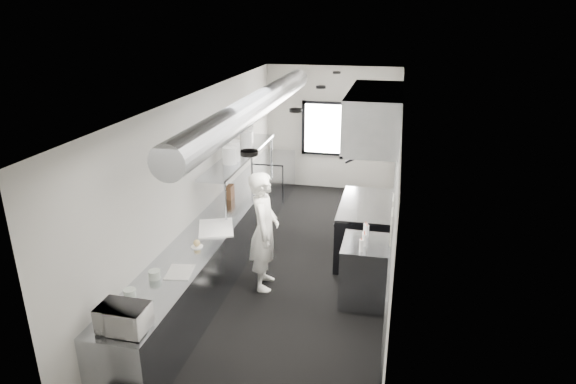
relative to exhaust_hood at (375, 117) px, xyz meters
The scene contains 35 objects.
floor 2.72m from the exhaust_hood, 147.45° to the right, with size 3.00×8.00×0.01m, color black.
ceiling 1.36m from the exhaust_hood, 147.45° to the right, with size 3.00×8.00×0.01m, color silver.
wall_back 3.62m from the exhaust_hood, 108.38° to the left, with size 3.00×0.02×2.80m, color #AFADA6.
wall_front 4.93m from the exhaust_hood, 103.13° to the right, with size 3.00×0.02×2.80m, color #AFADA6.
wall_left 2.87m from the exhaust_hood, 164.91° to the right, with size 0.02×8.00×2.80m, color #AFADA6.
wall_right 1.28m from the exhaust_hood, 60.05° to the right, with size 0.02×8.00×2.80m, color #AFADA6.
wall_cladding 1.92m from the exhaust_hood, 46.22° to the right, with size 0.03×5.50×1.10m, color #9BA2A9.
hvac_duct 1.83m from the exhaust_hood, behind, with size 0.40×0.40×6.40m, color gray.
service_window 3.58m from the exhaust_hood, 108.57° to the left, with size 1.36×0.05×1.25m.
exhaust_hood is the anchor object (origin of this frame).
prep_counter 3.20m from the exhaust_hood, 151.89° to the right, with size 0.70×6.00×0.90m, color #9BA2A9.
pass_shelf 2.46m from the exhaust_hood, behind, with size 0.45×3.00×0.68m.
range 1.92m from the exhaust_hood, behind, with size 0.88×1.60×0.94m.
bottle_station 2.39m from the exhaust_hood, 87.82° to the right, with size 0.65×0.80×0.90m, color #9BA2A9.
far_work_table 3.88m from the exhaust_hood, 131.94° to the left, with size 0.70×1.20×0.90m, color #9BA2A9.
notice_sheet_a 2.09m from the exhaust_hood, 78.88° to the right, with size 0.02×0.28×0.38m, color silver.
notice_sheet_b 2.43m from the exhaust_hood, 80.58° to the right, with size 0.02×0.28×0.38m, color silver.
line_cook 2.46m from the exhaust_hood, 137.05° to the right, with size 0.66×0.43×1.80m, color white.
microwave 4.71m from the exhaust_hood, 119.07° to the right, with size 0.46×0.35×0.28m, color silver.
deli_tub_a 4.41m from the exhaust_hood, 125.88° to the right, with size 0.14×0.14×0.10m, color #A5B2A4.
deli_tub_b 4.03m from the exhaust_hood, 128.87° to the right, with size 0.15×0.15×0.10m, color #A5B2A4.
newspaper 3.77m from the exhaust_hood, 127.98° to the right, with size 0.31×0.38×0.01m, color white.
small_plate 3.34m from the exhaust_hood, 137.21° to the right, with size 0.16×0.16×0.01m, color white.
pastry 3.32m from the exhaust_hood, 137.21° to the right, with size 0.09×0.09×0.09m, color #D7B770.
cutting_board 2.97m from the exhaust_hood, 146.80° to the right, with size 0.49×0.66×0.02m, color white.
knife_block 2.73m from the exhaust_hood, behind, with size 0.10×0.21×0.23m, color #4D2E1B.
plate_stack_a 2.40m from the exhaust_hood, behind, with size 0.24×0.24×0.28m, color white.
plate_stack_b 2.38m from the exhaust_hood, behind, with size 0.26×0.26×0.34m, color white.
plate_stack_c 2.45m from the exhaust_hood, 164.46° to the left, with size 0.22×0.22×0.32m, color white.
plate_stack_d 2.56m from the exhaust_hood, 159.82° to the left, with size 0.24×0.24×0.36m, color white.
squeeze_bottle_a 2.18m from the exhaust_hood, 89.89° to the right, with size 0.06×0.06×0.17m, color white.
squeeze_bottle_b 2.06m from the exhaust_hood, 88.81° to the right, with size 0.06×0.06×0.17m, color white.
squeeze_bottle_c 2.00m from the exhaust_hood, 89.18° to the right, with size 0.05×0.05×0.16m, color white.
squeeze_bottle_d 1.85m from the exhaust_hood, 88.00° to the right, with size 0.06×0.06×0.18m, color white.
squeeze_bottle_e 1.81m from the exhaust_hood, 89.04° to the right, with size 0.06×0.06×0.18m, color white.
Camera 1 is at (1.45, -7.03, 3.95)m, focal length 31.05 mm.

